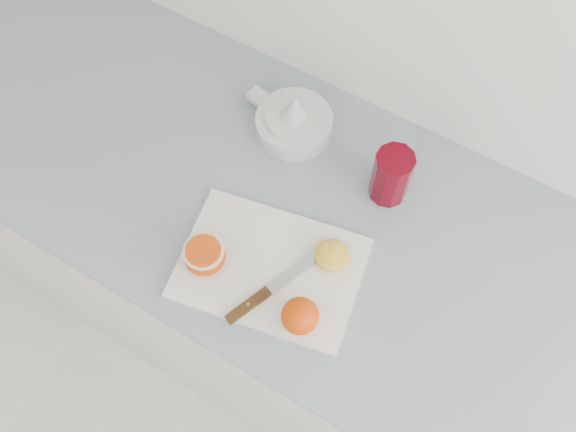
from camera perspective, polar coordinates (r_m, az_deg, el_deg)
The scene contains 8 objects.
counter at distance 1.65m, azimuth 2.13°, elevation -7.30°, with size 2.60×0.64×0.89m.
cutting_board at distance 1.20m, azimuth -1.58°, elevation -4.64°, with size 0.33×0.24×0.01m, color white.
whole_orange at distance 1.12m, azimuth 1.08°, elevation -8.87°, with size 0.07×0.07×0.07m.
half_orange at distance 1.18m, azimuth -7.43°, elevation -3.51°, with size 0.08×0.08×0.05m.
squeezed_shell at distance 1.19m, azimuth 3.94°, elevation -3.45°, with size 0.07×0.07×0.03m.
paring_knife at distance 1.16m, azimuth -2.81°, elevation -7.40°, with size 0.09×0.20×0.01m.
citrus_juicer at distance 1.33m, azimuth 0.49°, elevation 8.48°, with size 0.20×0.16×0.11m.
red_tumbler at distance 1.24m, azimuth 9.13°, elevation 3.42°, with size 0.08×0.08×0.12m.
Camera 1 is at (0.45, 1.18, 2.00)m, focal length 40.00 mm.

